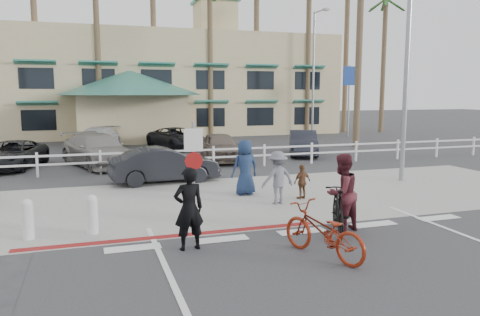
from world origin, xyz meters
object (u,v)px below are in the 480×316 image
object	(u,v)px
bike_red	(323,231)
car_white_sedan	(164,165)
sign_post	(194,167)
bike_black	(338,211)

from	to	relation	value
bike_red	car_white_sedan	xyz separation A→B (m)	(-1.79, 9.10, 0.11)
car_white_sedan	sign_post	bearing A→B (deg)	173.16
sign_post	bike_red	bearing A→B (deg)	-60.10
sign_post	bike_red	size ratio (longest dim) A/B	1.39
bike_red	car_white_sedan	size ratio (longest dim) A/B	0.52
bike_black	car_white_sedan	distance (m)	8.26
sign_post	car_white_sedan	distance (m)	5.82
sign_post	bike_black	distance (m)	3.74
sign_post	bike_black	bearing A→B (deg)	-32.86
bike_black	bike_red	bearing A→B (deg)	73.54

